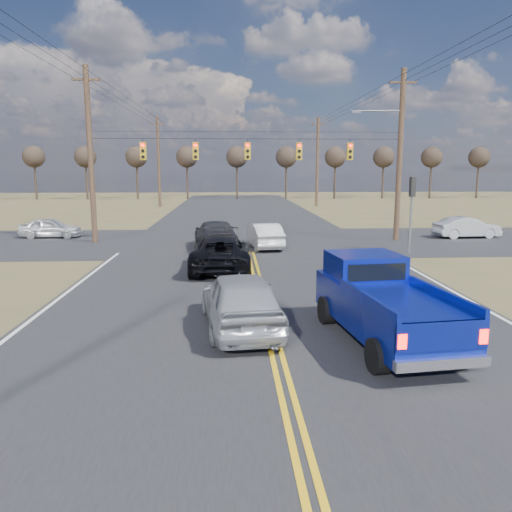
{
  "coord_description": "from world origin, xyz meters",
  "views": [
    {
      "loc": [
        -1.07,
        -11.51,
        4.32
      ],
      "look_at": [
        -0.22,
        4.47,
        1.5
      ],
      "focal_mm": 35.0,
      "sensor_mm": 36.0,
      "label": 1
    }
  ],
  "objects_px": {
    "cross_car_west": "(51,228)",
    "cross_car_east_near": "(467,227)",
    "silver_suv": "(240,300)",
    "white_car_queue": "(264,236)",
    "dgrey_car_queue": "(216,235)",
    "pickup_truck": "(382,303)",
    "black_suv": "(221,253)"
  },
  "relations": [
    {
      "from": "cross_car_west",
      "to": "cross_car_east_near",
      "type": "height_order",
      "value": "cross_car_east_near"
    },
    {
      "from": "silver_suv",
      "to": "white_car_queue",
      "type": "xyz_separation_m",
      "value": [
        1.6,
        13.93,
        -0.12
      ]
    },
    {
      "from": "cross_car_east_near",
      "to": "black_suv",
      "type": "bearing_deg",
      "value": 115.51
    },
    {
      "from": "white_car_queue",
      "to": "cross_car_west",
      "type": "relative_size",
      "value": 1.12
    },
    {
      "from": "cross_car_east_near",
      "to": "cross_car_west",
      "type": "bearing_deg",
      "value": 81.08
    },
    {
      "from": "pickup_truck",
      "to": "cross_car_west",
      "type": "height_order",
      "value": "pickup_truck"
    },
    {
      "from": "black_suv",
      "to": "cross_car_east_near",
      "type": "height_order",
      "value": "black_suv"
    },
    {
      "from": "pickup_truck",
      "to": "black_suv",
      "type": "height_order",
      "value": "pickup_truck"
    },
    {
      "from": "silver_suv",
      "to": "cross_car_west",
      "type": "bearing_deg",
      "value": -65.0
    },
    {
      "from": "black_suv",
      "to": "cross_car_east_near",
      "type": "distance_m",
      "value": 17.82
    },
    {
      "from": "pickup_truck",
      "to": "cross_car_west",
      "type": "bearing_deg",
      "value": 120.33
    },
    {
      "from": "cross_car_west",
      "to": "cross_car_east_near",
      "type": "xyz_separation_m",
      "value": [
        26.1,
        -1.46,
        0.03
      ]
    },
    {
      "from": "silver_suv",
      "to": "pickup_truck",
      "type": "bearing_deg",
      "value": 155.44
    },
    {
      "from": "black_suv",
      "to": "white_car_queue",
      "type": "distance_m",
      "value": 6.35
    },
    {
      "from": "pickup_truck",
      "to": "white_car_queue",
      "type": "xyz_separation_m",
      "value": [
        -1.94,
        15.08,
        -0.3
      ]
    },
    {
      "from": "pickup_truck",
      "to": "cross_car_east_near",
      "type": "bearing_deg",
      "value": 52.17
    },
    {
      "from": "silver_suv",
      "to": "black_suv",
      "type": "distance_m",
      "value": 8.03
    },
    {
      "from": "silver_suv",
      "to": "white_car_queue",
      "type": "height_order",
      "value": "silver_suv"
    },
    {
      "from": "dgrey_car_queue",
      "to": "cross_car_west",
      "type": "bearing_deg",
      "value": -30.9
    },
    {
      "from": "pickup_truck",
      "to": "black_suv",
      "type": "xyz_separation_m",
      "value": [
        -4.21,
        9.15,
        -0.25
      ]
    },
    {
      "from": "pickup_truck",
      "to": "cross_car_east_near",
      "type": "distance_m",
      "value": 21.45
    },
    {
      "from": "dgrey_car_queue",
      "to": "cross_car_west",
      "type": "xyz_separation_m",
      "value": [
        -10.49,
        4.77,
        -0.13
      ]
    },
    {
      "from": "white_car_queue",
      "to": "cross_car_east_near",
      "type": "distance_m",
      "value": 13.39
    },
    {
      "from": "silver_suv",
      "to": "cross_car_east_near",
      "type": "distance_m",
      "value": 22.58
    },
    {
      "from": "pickup_truck",
      "to": "silver_suv",
      "type": "xyz_separation_m",
      "value": [
        -3.54,
        1.14,
        -0.18
      ]
    },
    {
      "from": "black_suv",
      "to": "dgrey_car_queue",
      "type": "bearing_deg",
      "value": -85.85
    },
    {
      "from": "white_car_queue",
      "to": "cross_car_west",
      "type": "height_order",
      "value": "white_car_queue"
    },
    {
      "from": "dgrey_car_queue",
      "to": "cross_car_east_near",
      "type": "height_order",
      "value": "dgrey_car_queue"
    },
    {
      "from": "black_suv",
      "to": "dgrey_car_queue",
      "type": "relative_size",
      "value": 1.01
    },
    {
      "from": "cross_car_west",
      "to": "black_suv",
      "type": "bearing_deg",
      "value": -134.81
    },
    {
      "from": "black_suv",
      "to": "cross_car_east_near",
      "type": "xyz_separation_m",
      "value": [
        15.24,
        9.24,
        -0.08
      ]
    },
    {
      "from": "cross_car_west",
      "to": "silver_suv",
      "type": "bearing_deg",
      "value": -148.58
    }
  ]
}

